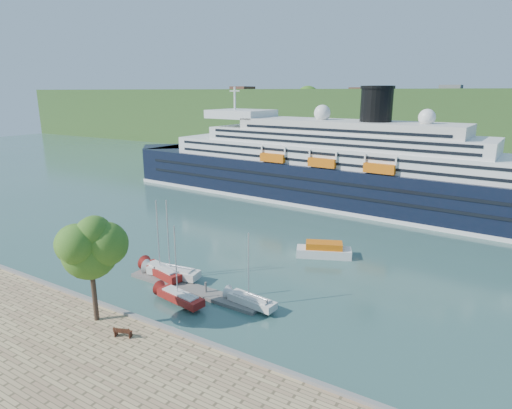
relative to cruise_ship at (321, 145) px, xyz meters
name	(u,v)px	position (x,y,z in m)	size (l,w,h in m)	color
ground	(131,323)	(3.51, -57.55, -12.14)	(400.00, 400.00, 0.00)	#2F5550
far_hillside	(420,122)	(3.51, 87.45, -0.14)	(400.00, 50.00, 24.00)	#2C4E1F
quay_coping	(128,314)	(3.51, -57.75, -10.99)	(220.00, 0.50, 0.30)	slate
cruise_ship	(321,145)	(0.00, 0.00, 0.00)	(108.10, 15.74, 24.28)	black
park_bench	(123,331)	(6.15, -60.78, -10.58)	(1.75, 0.72, 1.12)	#462114
promenade_tree	(91,265)	(1.47, -59.99, -5.24)	(7.12, 7.12, 11.80)	#275E18
floating_pontoon	(192,289)	(4.30, -48.52, -11.93)	(18.69, 2.28, 0.42)	slate
sailboat_white_near	(172,243)	(0.22, -47.21, -7.19)	(7.66, 2.13, 9.90)	silver
sailboat_red	(179,268)	(5.36, -51.86, -7.75)	(6.79, 1.89, 8.78)	maroon
sailboat_white_far	(252,273)	(12.59, -48.36, -8.02)	(6.38, 1.77, 8.25)	silver
tender_launch	(324,249)	(13.50, -30.03, -11.05)	(7.87, 2.69, 2.17)	#D9630C
sailboat_extra	(161,242)	(-1.15, -47.74, -7.24)	(7.58, 2.11, 9.79)	maroon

